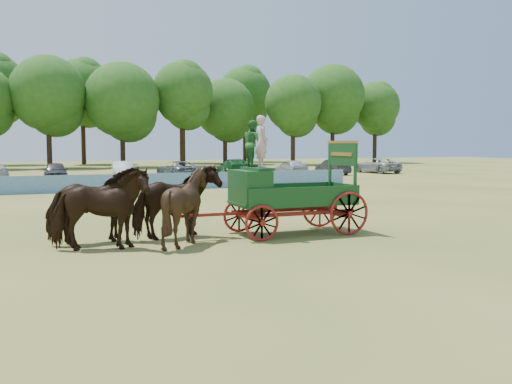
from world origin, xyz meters
The scene contains 9 objects.
ground centered at (0.00, 0.00, 0.00)m, with size 160.00×160.00×0.00m, color #9E8447.
horse_lead_left centered at (-7.39, -1.42, 1.12)m, with size 1.21×2.66×2.24m, color black.
horse_lead_right centered at (-7.39, -0.32, 1.12)m, with size 1.21×2.66×2.24m, color black.
horse_wheel_left centered at (-4.99, -1.42, 1.12)m, with size 1.82×2.04×2.25m, color black.
horse_wheel_right centered at (-4.99, -0.32, 1.12)m, with size 1.21×2.66×2.24m, color black.
farm_dray centered at (-2.02, -0.85, 1.62)m, with size 6.00×2.00×3.75m.
sponsor_banner centered at (-1.00, 18.00, 0.53)m, with size 26.00×0.08×1.05m, color #1C519C.
parked_cars centered at (-1.21, 29.61, 0.74)m, with size 51.84×6.61×1.64m.
treeline centered at (-5.22, 59.45, 9.38)m, with size 92.36×24.65×15.09m.
Camera 1 is at (-9.37, -17.19, 2.90)m, focal length 40.00 mm.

